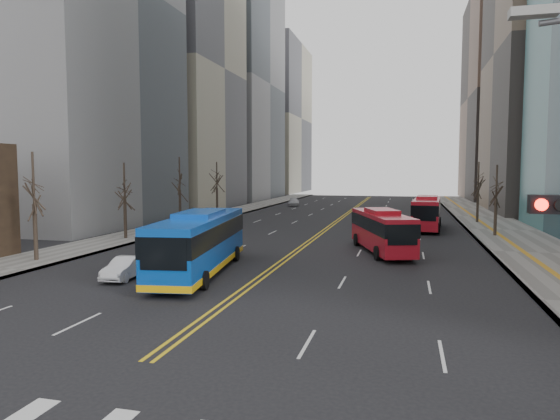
% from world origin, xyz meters
% --- Properties ---
extents(sidewalk_right, '(7.00, 130.00, 0.15)m').
position_xyz_m(sidewalk_right, '(17.50, 45.00, 0.07)').
color(sidewalk_right, slate).
rests_on(sidewalk_right, ground).
extents(sidewalk_left, '(5.00, 130.00, 0.15)m').
position_xyz_m(sidewalk_left, '(-16.50, 45.00, 0.07)').
color(sidewalk_left, slate).
rests_on(sidewalk_left, ground).
extents(centerline, '(0.55, 100.00, 0.01)m').
position_xyz_m(centerline, '(0.00, 55.00, 0.01)').
color(centerline, gold).
rests_on(centerline, ground).
extents(office_towers, '(83.00, 134.00, 58.00)m').
position_xyz_m(office_towers, '(0.12, 68.51, 23.92)').
color(office_towers, gray).
rests_on(office_towers, ground).
extents(street_trees, '(35.20, 47.20, 7.60)m').
position_xyz_m(street_trees, '(-7.18, 34.55, 4.87)').
color(street_trees, '#33291F').
rests_on(street_trees, ground).
extents(blue_bus, '(4.47, 13.13, 3.73)m').
position_xyz_m(blue_bus, '(-3.86, 18.40, 1.96)').
color(blue_bus, blue).
rests_on(blue_bus, ground).
extents(red_bus_near, '(5.41, 10.44, 3.26)m').
position_xyz_m(red_bus_near, '(6.27, 28.67, 1.82)').
color(red_bus_near, '#A7111F').
rests_on(red_bus_near, ground).
extents(red_bus_far, '(3.38, 11.11, 3.48)m').
position_xyz_m(red_bus_far, '(10.12, 44.70, 1.94)').
color(red_bus_far, '#A7111F').
rests_on(red_bus_far, ground).
extents(car_white, '(1.51, 3.80, 1.23)m').
position_xyz_m(car_white, '(-7.40, 15.95, 0.61)').
color(car_white, white).
rests_on(car_white, ground).
extents(car_dark_mid, '(2.71, 4.09, 1.29)m').
position_xyz_m(car_dark_mid, '(8.18, 40.62, 0.65)').
color(car_dark_mid, black).
rests_on(car_dark_mid, ground).
extents(car_silver, '(2.72, 4.73, 1.29)m').
position_xyz_m(car_silver, '(-10.69, 74.07, 0.65)').
color(car_silver, '#AEAFB4').
rests_on(car_silver, ground).
extents(car_dark_far, '(2.19, 4.10, 1.10)m').
position_xyz_m(car_dark_far, '(12.44, 81.34, 0.55)').
color(car_dark_far, black).
rests_on(car_dark_far, ground).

